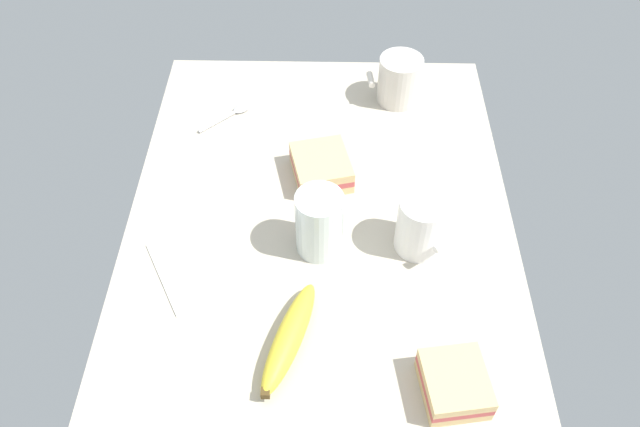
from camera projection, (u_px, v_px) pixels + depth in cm
name	position (u px, v px, depth cm)	size (l,w,h in cm)	color
tabletop	(320.00, 229.00, 103.59)	(90.00, 64.00, 2.00)	#BCB29E
coffee_mug_black	(421.00, 224.00, 96.25)	(9.62, 8.61, 10.09)	white
coffee_mug_milky	(399.00, 79.00, 120.47)	(8.36, 10.64, 9.33)	silver
sandwich_main	(319.00, 167.00, 108.51)	(12.34, 11.57, 4.40)	#DBB77A
sandwich_side	(454.00, 384.00, 82.28)	(10.30, 9.53, 4.40)	#DBB77A
glass_of_milk	(321.00, 226.00, 96.21)	(7.49, 7.49, 11.41)	silver
banana	(289.00, 337.00, 87.15)	(18.78, 9.34, 3.78)	yellow
spoon	(232.00, 113.00, 120.68)	(9.28, 9.73, 0.80)	silver
paper_napkin	(206.00, 262.00, 97.83)	(14.91, 14.91, 0.30)	white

